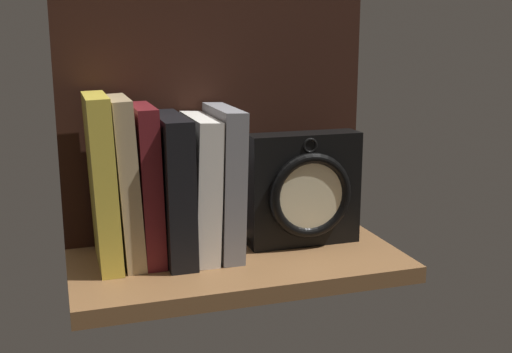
{
  "coord_description": "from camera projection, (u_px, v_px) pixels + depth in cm",
  "views": [
    {
      "loc": [
        -25.45,
        -87.91,
        33.77
      ],
      "look_at": [
        4.03,
        3.38,
        11.59
      ],
      "focal_mm": 44.29,
      "sensor_mm": 36.0,
      "label": 1
    }
  ],
  "objects": [
    {
      "name": "book_gray_chess",
      "position": [
        223.0,
        181.0,
        0.97
      ],
      "size": [
        3.99,
        14.93,
        22.67
      ],
      "primitive_type": "cube",
      "rotation": [
        0.0,
        0.03,
        0.0
      ],
      "color": "gray",
      "rests_on": "ground_plane"
    },
    {
      "name": "ground_plane",
      "position": [
        238.0,
        264.0,
        0.97
      ],
      "size": [
        50.35,
        25.4,
        2.5
      ],
      "primitive_type": "cube",
      "color": "brown"
    },
    {
      "name": "back_panel",
      "position": [
        216.0,
        119.0,
        1.04
      ],
      "size": [
        50.35,
        1.2,
        39.22
      ],
      "primitive_type": "cube",
      "color": "black",
      "rests_on": "ground_plane"
    },
    {
      "name": "book_yellow_seinlanguage",
      "position": [
        102.0,
        181.0,
        0.91
      ],
      "size": [
        3.94,
        13.6,
        25.12
      ],
      "primitive_type": "cube",
      "rotation": [
        0.0,
        -0.03,
        0.0
      ],
      "color": "gold",
      "rests_on": "ground_plane"
    },
    {
      "name": "book_tan_shortstories",
      "position": [
        125.0,
        181.0,
        0.92
      ],
      "size": [
        3.83,
        12.6,
        24.67
      ],
      "primitive_type": "cube",
      "rotation": [
        0.0,
        -0.04,
        0.0
      ],
      "color": "tan",
      "rests_on": "ground_plane"
    },
    {
      "name": "book_black_skeptic",
      "position": [
        172.0,
        187.0,
        0.95
      ],
      "size": [
        4.2,
        16.23,
        21.74
      ],
      "primitive_type": "cube",
      "rotation": [
        0.0,
        -0.01,
        0.0
      ],
      "color": "black",
      "rests_on": "ground_plane"
    },
    {
      "name": "framed_clock",
      "position": [
        305.0,
        190.0,
        1.01
      ],
      "size": [
        18.1,
        6.17,
        18.1
      ],
      "color": "black",
      "rests_on": "ground_plane"
    },
    {
      "name": "book_white_catcher",
      "position": [
        199.0,
        187.0,
        0.96
      ],
      "size": [
        4.48,
        14.71,
        21.47
      ],
      "primitive_type": "cube",
      "rotation": [
        0.0,
        0.04,
        0.0
      ],
      "color": "silver",
      "rests_on": "ground_plane"
    },
    {
      "name": "book_maroon_dawkins",
      "position": [
        147.0,
        184.0,
        0.93
      ],
      "size": [
        3.38,
        12.35,
        23.35
      ],
      "primitive_type": "cube",
      "rotation": [
        0.0,
        -0.02,
        0.0
      ],
      "color": "maroon",
      "rests_on": "ground_plane"
    }
  ]
}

